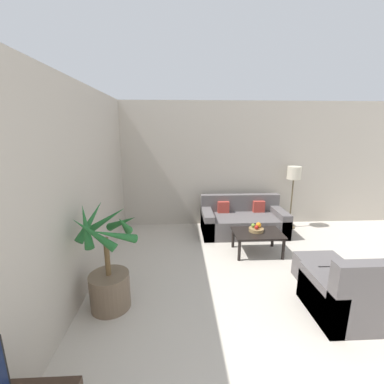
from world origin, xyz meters
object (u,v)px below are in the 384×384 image
(sofa_loveseat, at_px, (243,221))
(floor_lamp, at_px, (294,178))
(potted_palm, at_px, (109,273))
(armchair, at_px, (354,296))
(orange_fruit, at_px, (259,225))
(apple_red, at_px, (257,227))
(fruit_bowl, at_px, (256,230))
(ottoman, at_px, (319,269))
(apple_green, at_px, (253,225))
(coffee_table, at_px, (258,235))

(sofa_loveseat, height_order, floor_lamp, floor_lamp)
(potted_palm, distance_m, armchair, 2.84)
(sofa_loveseat, xyz_separation_m, orange_fruit, (0.06, -0.85, 0.24))
(sofa_loveseat, bearing_deg, floor_lamp, 12.27)
(apple_red, bearing_deg, sofa_loveseat, 90.14)
(armchair, bearing_deg, floor_lamp, 80.67)
(fruit_bowl, distance_m, apple_red, 0.08)
(floor_lamp, bearing_deg, ottoman, -102.32)
(apple_green, xyz_separation_m, armchair, (0.69, -1.70, -0.22))
(apple_red, bearing_deg, floor_lamp, 46.47)
(apple_green, bearing_deg, orange_fruit, -6.55)
(apple_red, distance_m, apple_green, 0.10)
(potted_palm, relative_size, sofa_loveseat, 0.78)
(fruit_bowl, bearing_deg, potted_palm, -148.38)
(coffee_table, relative_size, apple_green, 11.89)
(potted_palm, xyz_separation_m, armchair, (2.82, -0.31, -0.19))
(coffee_table, bearing_deg, ottoman, -54.03)
(armchair, height_order, ottoman, armchair)
(apple_green, height_order, orange_fruit, orange_fruit)
(apple_green, xyz_separation_m, orange_fruit, (0.09, -0.01, 0.01))
(potted_palm, relative_size, ottoman, 2.15)
(orange_fruit, xyz_separation_m, armchair, (0.60, -1.69, -0.23))
(potted_palm, height_order, apple_green, potted_palm)
(orange_fruit, bearing_deg, coffee_table, -112.44)
(sofa_loveseat, xyz_separation_m, coffee_table, (0.03, -0.92, 0.08))
(fruit_bowl, bearing_deg, apple_red, -104.34)
(fruit_bowl, height_order, armchair, armchair)
(sofa_loveseat, xyz_separation_m, fruit_bowl, (0.01, -0.88, 0.16))
(coffee_table, bearing_deg, apple_red, -174.74)
(armchair, bearing_deg, apple_green, 112.05)
(fruit_bowl, relative_size, armchair, 0.28)
(fruit_bowl, distance_m, ottoman, 1.15)
(sofa_loveseat, distance_m, apple_red, 0.95)
(apple_green, bearing_deg, ottoman, -54.20)
(coffee_table, distance_m, orange_fruit, 0.18)
(potted_palm, height_order, sofa_loveseat, potted_palm)
(armchair, relative_size, ottoman, 1.47)
(apple_green, bearing_deg, floor_lamp, 43.34)
(apple_red, distance_m, ottoman, 1.14)
(coffee_table, relative_size, fruit_bowl, 3.25)
(sofa_loveseat, bearing_deg, ottoman, -69.71)
(potted_palm, height_order, orange_fruit, potted_palm)
(apple_red, distance_m, orange_fruit, 0.10)
(floor_lamp, xyz_separation_m, ottoman, (-0.45, -2.05, -0.94))
(coffee_table, xyz_separation_m, apple_green, (-0.06, 0.09, 0.15))
(fruit_bowl, xyz_separation_m, ottoman, (0.65, -0.92, -0.24))
(armchair, xyz_separation_m, ottoman, (0.01, 0.73, -0.09))
(floor_lamp, distance_m, fruit_bowl, 1.72)
(apple_red, xyz_separation_m, orange_fruit, (0.06, 0.08, 0.01))
(coffee_table, distance_m, ottoman, 1.10)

